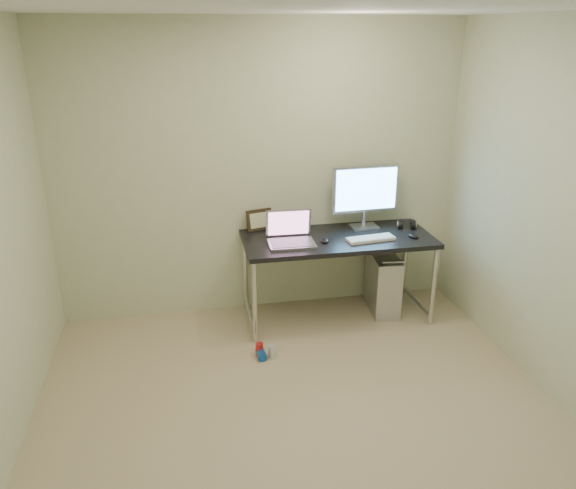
{
  "coord_description": "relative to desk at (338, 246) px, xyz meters",
  "views": [
    {
      "loc": [
        -0.68,
        -2.89,
        2.39
      ],
      "look_at": [
        0.1,
        1.05,
        0.85
      ],
      "focal_mm": 35.0,
      "sensor_mm": 36.0,
      "label": 1
    }
  ],
  "objects": [
    {
      "name": "tower_computer",
      "position": [
        0.45,
        0.05,
        -0.41
      ],
      "size": [
        0.27,
        0.53,
        0.56
      ],
      "rotation": [
        0.0,
        0.0,
        -0.11
      ],
      "color": "silver",
      "rests_on": "ground"
    },
    {
      "name": "mouse_left",
      "position": [
        -0.14,
        -0.09,
        0.1
      ],
      "size": [
        0.08,
        0.12,
        0.04
      ],
      "primitive_type": "ellipsoid",
      "rotation": [
        0.0,
        0.0,
        -0.07
      ],
      "color": "black",
      "rests_on": "desk"
    },
    {
      "name": "desk",
      "position": [
        0.0,
        0.0,
        0.0
      ],
      "size": [
        1.6,
        0.7,
        0.75
      ],
      "color": "black",
      "rests_on": "ground"
    },
    {
      "name": "webcam",
      "position": [
        -0.42,
        0.23,
        0.16
      ],
      "size": [
        0.04,
        0.03,
        0.11
      ],
      "rotation": [
        0.0,
        0.0,
        -0.12
      ],
      "color": "silver",
      "rests_on": "desk"
    },
    {
      "name": "picture_frame",
      "position": [
        -0.62,
        0.31,
        0.17
      ],
      "size": [
        0.24,
        0.12,
        0.19
      ],
      "primitive_type": "cube",
      "rotation": [
        -0.21,
        0.0,
        0.26
      ],
      "color": "black",
      "rests_on": "desk"
    },
    {
      "name": "mouse_right",
      "position": [
        0.62,
        -0.13,
        0.1
      ],
      "size": [
        0.1,
        0.13,
        0.04
      ],
      "primitive_type": "ellipsoid",
      "rotation": [
        0.0,
        0.0,
        0.31
      ],
      "color": "black",
      "rests_on": "desk"
    },
    {
      "name": "can_white",
      "position": [
        -0.67,
        -0.58,
        -0.62
      ],
      "size": [
        0.07,
        0.07,
        0.11
      ],
      "primitive_type": "cylinder",
      "rotation": [
        0.0,
        0.0,
        -0.16
      ],
      "color": "silver",
      "rests_on": "ground"
    },
    {
      "name": "monitor",
      "position": [
        0.29,
        0.19,
        0.41
      ],
      "size": [
        0.6,
        0.18,
        0.56
      ],
      "rotation": [
        0.0,
        0.0,
        0.04
      ],
      "color": "#ADACB4",
      "rests_on": "desk"
    },
    {
      "name": "ceiling",
      "position": [
        -0.6,
        -1.4,
        1.83
      ],
      "size": [
        3.5,
        3.5,
        0.0
      ],
      "primitive_type": "plane",
      "rotation": [
        3.14,
        0.0,
        0.0
      ],
      "color": "silver",
      "rests_on": "ground"
    },
    {
      "name": "cable_b",
      "position": [
        0.49,
        0.28,
        -0.29
      ],
      "size": [
        0.02,
        0.11,
        0.71
      ],
      "primitive_type": "cylinder",
      "rotation": [
        0.14,
        0.0,
        0.09
      ],
      "color": "black",
      "rests_on": "ground"
    },
    {
      "name": "can_blue",
      "position": [
        -0.75,
        -0.55,
        -0.64
      ],
      "size": [
        0.08,
        0.13,
        0.07
      ],
      "primitive_type": "cylinder",
      "rotation": [
        1.57,
        0.0,
        0.05
      ],
      "color": "#1149A1",
      "rests_on": "ground"
    },
    {
      "name": "cable_a",
      "position": [
        0.4,
        0.3,
        -0.27
      ],
      "size": [
        0.01,
        0.16,
        0.69
      ],
      "primitive_type": "cylinder",
      "rotation": [
        0.21,
        0.0,
        0.0
      ],
      "color": "black",
      "rests_on": "ground"
    },
    {
      "name": "keyboard",
      "position": [
        0.25,
        -0.13,
        0.09
      ],
      "size": [
        0.42,
        0.18,
        0.02
      ],
      "primitive_type": "cube",
      "rotation": [
        0.0,
        0.0,
        0.12
      ],
      "color": "silver",
      "rests_on": "desk"
    },
    {
      "name": "wall_back",
      "position": [
        -0.6,
        0.35,
        0.58
      ],
      "size": [
        3.5,
        0.02,
        2.5
      ],
      "primitive_type": "cube",
      "color": "beige",
      "rests_on": "ground"
    },
    {
      "name": "floor",
      "position": [
        -0.6,
        -1.4,
        -0.67
      ],
      "size": [
        3.5,
        3.5,
        0.0
      ],
      "primitive_type": "plane",
      "color": "tan",
      "rests_on": "ground"
    },
    {
      "name": "can_red",
      "position": [
        -0.76,
        -0.52,
        -0.62
      ],
      "size": [
        0.08,
        0.08,
        0.11
      ],
      "primitive_type": "cylinder",
      "rotation": [
        0.0,
        0.0,
        -0.33
      ],
      "color": "red",
      "rests_on": "ground"
    },
    {
      "name": "headphones",
      "position": [
        0.66,
        0.1,
        0.11
      ],
      "size": [
        0.18,
        0.1,
        0.1
      ],
      "rotation": [
        0.0,
        0.0,
        -0.28
      ],
      "color": "black",
      "rests_on": "desk"
    },
    {
      "name": "laptop",
      "position": [
        -0.42,
        -0.05,
        0.14
      ],
      "size": [
        0.39,
        0.32,
        0.26
      ],
      "rotation": [
        0.0,
        0.0,
        -0.03
      ],
      "color": "#ADACB4",
      "rests_on": "desk"
    }
  ]
}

